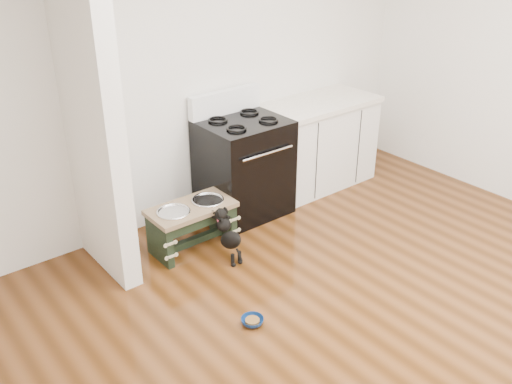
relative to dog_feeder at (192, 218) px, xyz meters
The scene contains 8 objects.
ground 1.99m from the dog_feeder, 75.46° to the right, with size 5.00×5.00×0.00m, color #3F210B.
room_shell 2.38m from the dog_feeder, 75.46° to the right, with size 5.00×5.00×5.00m.
partition_wall 1.28m from the dog_feeder, 164.07° to the left, with size 0.15×0.80×2.70m, color silver.
oven_range 0.81m from the dog_feeder, 18.77° to the left, with size 0.76×0.69×1.14m.
cabinet_run 1.75m from the dog_feeder, ahead, with size 1.24×0.64×0.91m.
dog_feeder is the anchor object (origin of this frame).
puppy 0.36m from the dog_feeder, 68.85° to the right, with size 0.13×0.37×0.44m.
floor_bowl 1.17m from the dog_feeder, 101.83° to the right, with size 0.20×0.20×0.05m.
Camera 1 is at (-2.70, -1.72, 2.65)m, focal length 40.00 mm.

